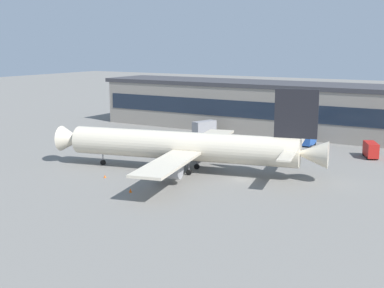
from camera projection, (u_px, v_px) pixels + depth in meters
The scene contains 8 objects.
ground_plane at pixel (242, 179), 99.94m from camera, with size 600.00×600.00×0.00m, color slate.
terminal_building at pixel (328, 111), 145.27m from camera, with size 143.14×20.23×14.53m.
airliner at pixel (186, 146), 105.23m from camera, with size 56.57×48.45×17.36m.
stair_truck at pixel (371, 149), 118.83m from camera, with size 4.70×6.45×3.55m.
catering_truck at pixel (204, 128), 147.50m from camera, with size 4.62×7.65×4.15m.
crew_van at pixel (309, 140), 132.71m from camera, with size 2.28×5.20×2.55m.
traffic_cone_0 at pixel (130, 190), 91.17m from camera, with size 0.55×0.55×0.69m, color #F2590C.
traffic_cone_1 at pixel (105, 176), 101.20m from camera, with size 0.48×0.48×0.60m, color #F2590C.
Camera 1 is at (41.46, -88.06, 25.55)m, focal length 48.76 mm.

